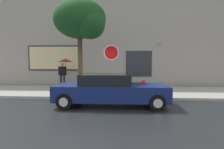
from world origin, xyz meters
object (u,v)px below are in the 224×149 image
at_px(pedestrian_with_umbrella, 64,65).
at_px(stop_sign, 111,60).
at_px(parked_car, 110,90).
at_px(street_tree, 82,20).
at_px(fire_hydrant, 143,86).

xyz_separation_m(pedestrian_with_umbrella, stop_sign, (3.24, -2.70, 0.29)).
relative_size(parked_car, pedestrian_with_umbrella, 2.48).
bearing_deg(street_tree, pedestrian_with_umbrella, 124.85).
height_order(parked_car, pedestrian_with_umbrella, pedestrian_with_umbrella).
distance_m(pedestrian_with_umbrella, street_tree, 3.78).
bearing_deg(pedestrian_with_umbrella, fire_hydrant, -21.74).
bearing_deg(pedestrian_with_umbrella, street_tree, -55.15).
distance_m(fire_hydrant, stop_sign, 2.32).
bearing_deg(street_tree, fire_hydrant, 8.91).
distance_m(street_tree, stop_sign, 2.54).
xyz_separation_m(fire_hydrant, street_tree, (-3.20, -0.50, 3.44)).
distance_m(parked_car, pedestrian_with_umbrella, 5.41).
xyz_separation_m(street_tree, stop_sign, (1.52, -0.24, -2.02)).
xyz_separation_m(parked_car, pedestrian_with_umbrella, (-3.29, 4.18, 0.99)).
distance_m(fire_hydrant, pedestrian_with_umbrella, 5.41).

